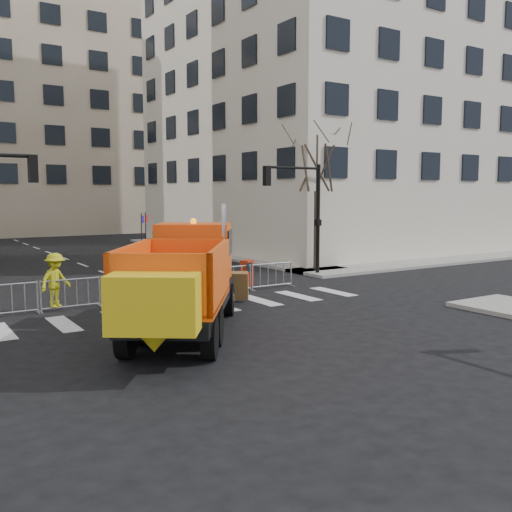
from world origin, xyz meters
TOP-DOWN VIEW (x-y plane):
  - ground at (0.00, 0.00)m, footprint 120.00×120.00m
  - sidewalk_back at (0.00, 8.50)m, footprint 64.00×5.00m
  - building_right at (20.00, 22.00)m, footprint 22.00×22.00m
  - traffic_light_right at (8.50, 9.50)m, footprint 0.18×0.18m
  - crowd_barriers at (-0.75, 7.60)m, footprint 12.60×0.60m
  - street_tree at (9.20, 10.50)m, footprint 3.00×3.00m
  - plow_truck at (-2.21, 2.19)m, footprint 7.53×9.25m
  - cop_a at (1.42, 7.00)m, footprint 0.66×0.45m
  - cop_b at (0.14, 5.55)m, footprint 1.15×1.08m
  - cop_c at (1.36, 6.04)m, footprint 1.02×0.96m
  - worker at (-4.40, 7.63)m, footprint 1.37×1.17m
  - newspaper_box at (3.38, 7.82)m, footprint 0.57×0.54m

SIDE VIEW (x-z plane):
  - ground at x=0.00m, z-range 0.00..0.00m
  - sidewalk_back at x=0.00m, z-range 0.00..0.15m
  - crowd_barriers at x=-0.75m, z-range 0.00..1.10m
  - newspaper_box at x=3.38m, z-range 0.15..1.25m
  - cop_c at x=1.36m, z-range 0.00..1.69m
  - cop_a at x=1.42m, z-range 0.00..1.76m
  - cop_b at x=0.14m, z-range 0.00..1.89m
  - worker at x=-4.40m, z-range 0.15..1.99m
  - plow_truck at x=-2.21m, z-range -0.21..3.49m
  - traffic_light_right at x=8.50m, z-range 0.00..5.40m
  - street_tree at x=9.20m, z-range 0.00..7.50m
  - building_right at x=20.00m, z-range 0.00..32.00m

